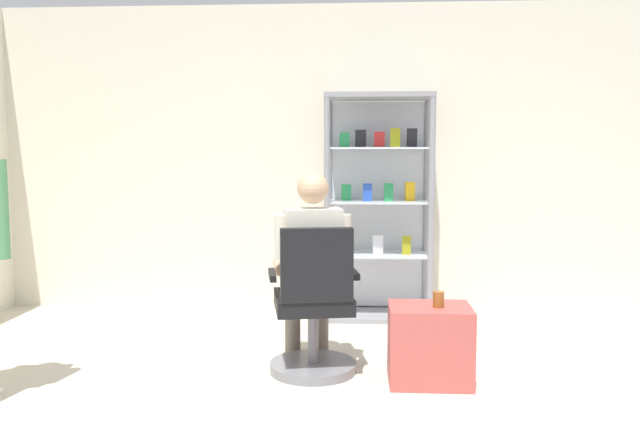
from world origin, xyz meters
name	(u,v)px	position (x,y,z in m)	size (l,w,h in m)	color
back_wall	(332,160)	(0.00, 3.00, 1.35)	(6.00, 0.10, 2.70)	silver
display_cabinet_main	(378,205)	(0.40, 2.76, 0.97)	(0.90, 0.45, 1.90)	gray
office_chair	(314,314)	(-0.04, 1.25, 0.39)	(0.60, 0.57, 0.96)	slate
seated_shopkeeper	(311,260)	(-0.07, 1.41, 0.71)	(0.54, 0.61, 1.29)	slate
storage_crate	(430,344)	(0.67, 1.16, 0.24)	(0.50, 0.38, 0.48)	#B24C47
tea_glass	(438,299)	(0.72, 1.13, 0.53)	(0.07, 0.07, 0.10)	brown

